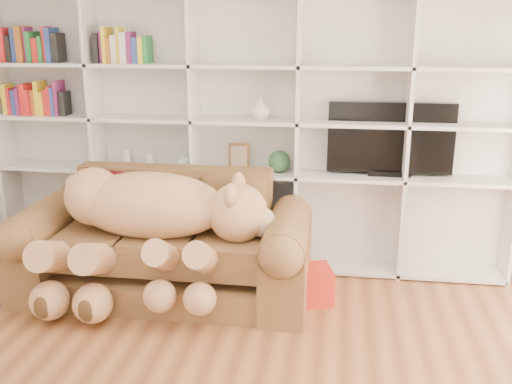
% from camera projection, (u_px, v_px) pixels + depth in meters
% --- Properties ---
extents(wall_back, '(5.00, 0.02, 2.70)m').
position_uv_depth(wall_back, '(250.00, 111.00, 4.96)').
color(wall_back, white).
rests_on(wall_back, floor).
extents(bookshelf, '(4.43, 0.35, 2.40)m').
position_uv_depth(bookshelf, '(220.00, 118.00, 4.87)').
color(bookshelf, silver).
rests_on(bookshelf, floor).
extents(sofa, '(2.27, 0.98, 0.95)m').
position_uv_depth(sofa, '(165.00, 250.00, 4.52)').
color(sofa, brown).
rests_on(sofa, floor).
extents(teddy_bear, '(1.72, 0.94, 1.00)m').
position_uv_depth(teddy_bear, '(148.00, 221.00, 4.26)').
color(teddy_bear, tan).
rests_on(teddy_bear, sofa).
extents(throw_pillow, '(0.52, 0.39, 0.48)m').
position_uv_depth(throw_pillow, '(110.00, 199.00, 4.63)').
color(throw_pillow, '#5C0F1A').
rests_on(throw_pillow, sofa).
extents(gift_box, '(0.40, 0.39, 0.27)m').
position_uv_depth(gift_box, '(309.00, 284.00, 4.43)').
color(gift_box, red).
rests_on(gift_box, floor).
extents(tv, '(1.03, 0.18, 0.61)m').
position_uv_depth(tv, '(390.00, 139.00, 4.71)').
color(tv, black).
rests_on(tv, bookshelf).
extents(picture_frame, '(0.18, 0.03, 0.23)m').
position_uv_depth(picture_frame, '(239.00, 156.00, 4.88)').
color(picture_frame, brown).
rests_on(picture_frame, bookshelf).
extents(green_vase, '(0.19, 0.19, 0.19)m').
position_uv_depth(green_vase, '(279.00, 161.00, 4.84)').
color(green_vase, '#2D5832').
rests_on(green_vase, bookshelf).
extents(figurine_tall, '(0.09, 0.09, 0.15)m').
position_uv_depth(figurine_tall, '(126.00, 158.00, 5.03)').
color(figurine_tall, silver).
rests_on(figurine_tall, bookshelf).
extents(figurine_short, '(0.09, 0.09, 0.11)m').
position_uv_depth(figurine_short, '(150.00, 161.00, 5.01)').
color(figurine_short, silver).
rests_on(figurine_short, bookshelf).
extents(snow_globe, '(0.11, 0.11, 0.11)m').
position_uv_depth(snow_globe, '(184.00, 162.00, 4.96)').
color(snow_globe, white).
rests_on(snow_globe, bookshelf).
extents(shelf_vase, '(0.23, 0.23, 0.19)m').
position_uv_depth(shelf_vase, '(260.00, 108.00, 4.74)').
color(shelf_vase, beige).
rests_on(shelf_vase, bookshelf).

